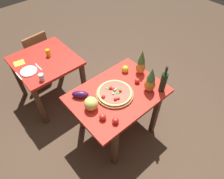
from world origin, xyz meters
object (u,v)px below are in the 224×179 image
pineapple_right (141,63)px  dining_chair (36,52)px  napkin_folded (19,63)px  tomato_at_corner (103,117)px  melon (91,104)px  dinner_plate (29,71)px  drinking_glass_water (42,77)px  pizza_board (115,94)px  eggplant (80,94)px  display_table (117,99)px  background_table (46,66)px  drinking_glass_juice (48,53)px  fork_utensil (19,76)px  pizza (115,93)px  wine_bottle (163,82)px  knife_utensil (39,67)px  tomato_near_board (115,121)px  pineapple_left (150,81)px  bell_pepper (125,69)px  tomato_beside_pepper (137,81)px

pineapple_right → dining_chair: bearing=112.1°
napkin_folded → tomato_at_corner: bearing=-79.1°
melon → dinner_plate: 1.07m
drinking_glass_water → pizza_board: bearing=-56.6°
napkin_folded → eggplant: bearing=-75.0°
display_table → dinner_plate: (-0.63, 1.06, 0.11)m
background_table → dining_chair: dining_chair is taller
drinking_glass_juice → fork_utensil: 0.53m
dining_chair → pineapple_right: size_ratio=2.38×
pizza_board → pizza: (-0.00, -0.00, 0.03)m
wine_bottle → pizza_board: bearing=146.3°
pineapple_right → melon: (-0.84, -0.05, -0.08)m
display_table → tomato_at_corner: 0.43m
background_table → pizza: bearing=-74.8°
knife_utensil → pizza: bearing=-67.5°
fork_utensil → napkin_folded: 0.28m
background_table → fork_utensil: size_ratio=4.80×
tomato_near_board → melon: bearing=102.7°
pineapple_left → drinking_glass_water: (-0.89, 1.02, -0.11)m
background_table → fork_utensil: bearing=-167.5°
pineapple_left → knife_utensil: size_ratio=1.94×
bell_pepper → wine_bottle: bearing=-79.2°
melon → drinking_glass_juice: 1.18m
bell_pepper → tomato_near_board: (-0.63, -0.52, -0.01)m
fork_utensil → pizza_board: bearing=-55.9°
pizza → pineapple_left: (0.36, -0.22, 0.12)m
tomato_beside_pepper → pizza_board: bearing=174.2°
background_table → dinner_plate: (-0.27, -0.09, 0.13)m
background_table → dining_chair: 0.69m
napkin_folded → dinner_plate: bearing=-84.4°
dining_chair → tomato_at_corner: (-0.13, -1.98, 0.33)m
tomato_at_corner → dining_chair: bearing=86.2°
pineapple_right → tomato_beside_pepper: (-0.16, -0.10, -0.13)m
pineapple_right → fork_utensil: 1.59m
pineapple_left → drinking_glass_water: 1.35m
display_table → pizza_board: pizza_board is taller
tomato_beside_pepper → drinking_glass_water: bearing=136.3°
pineapple_left → bell_pepper: 0.44m
pizza_board → pizza: bearing=-173.5°
drinking_glass_juice → fork_utensil: (-0.51, -0.14, -0.05)m
pizza_board → tomato_beside_pepper: 0.35m
melon → napkin_folded: melon is taller
background_table → tomato_at_corner: bearing=-90.6°
wine_bottle → drinking_glass_water: bearing=132.0°
background_table → napkin_folded: size_ratio=6.17×
tomato_near_board → pineapple_right: bearing=25.8°
melon → dinner_plate: (-0.26, 1.03, -0.07)m
wine_bottle → dinner_plate: 1.74m
pizza_board → drinking_glass_water: bearing=123.4°
pizza → melon: 0.33m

